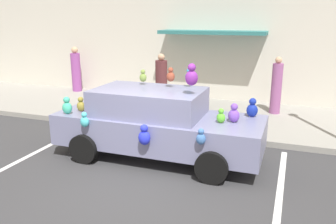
{
  "coord_description": "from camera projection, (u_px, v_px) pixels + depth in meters",
  "views": [
    {
      "loc": [
        2.53,
        -5.25,
        3.05
      ],
      "look_at": [
        -0.17,
        2.13,
        0.9
      ],
      "focal_mm": 37.18,
      "sensor_mm": 36.0,
      "label": 1
    }
  ],
  "objects": [
    {
      "name": "sidewalk",
      "position": [
        205.0,
        115.0,
        10.91
      ],
      "size": [
        24.0,
        4.0,
        0.15
      ],
      "primitive_type": "cube",
      "color": "gray",
      "rests_on": "ground"
    },
    {
      "name": "parking_stripe_rear",
      "position": [
        42.0,
        149.0,
        8.29
      ],
      "size": [
        0.12,
        3.6,
        0.01
      ],
      "primitive_type": "cube",
      "color": "silver",
      "rests_on": "ground"
    },
    {
      "name": "plush_covered_car",
      "position": [
        156.0,
        123.0,
        7.64
      ],
      "size": [
        4.52,
        1.95,
        2.18
      ],
      "color": "gray",
      "rests_on": "ground"
    },
    {
      "name": "ground_plane",
      "position": [
        137.0,
        189.0,
        6.4
      ],
      "size": [
        60.0,
        60.0,
        0.0
      ],
      "primitive_type": "plane",
      "color": "#38383A"
    },
    {
      "name": "parking_stripe_front",
      "position": [
        281.0,
        186.0,
        6.48
      ],
      "size": [
        0.12,
        3.6,
        0.01
      ],
      "primitive_type": "cube",
      "color": "silver",
      "rests_on": "ground"
    },
    {
      "name": "pedestrian_by_lamp",
      "position": [
        276.0,
        87.0,
        10.65
      ],
      "size": [
        0.32,
        0.32,
        1.75
      ],
      "color": "#94528B",
      "rests_on": "sidewalk"
    },
    {
      "name": "storefront_building",
      "position": [
        222.0,
        13.0,
        12.02
      ],
      "size": [
        24.0,
        1.25,
        6.4
      ],
      "color": "beige",
      "rests_on": "ground"
    },
    {
      "name": "teddy_bear_on_sidewalk",
      "position": [
        91.0,
        105.0,
        10.76
      ],
      "size": [
        0.31,
        0.26,
        0.6
      ],
      "color": "#9E723D",
      "rests_on": "sidewalk"
    },
    {
      "name": "pedestrian_walking_past",
      "position": [
        161.0,
        86.0,
        10.58
      ],
      "size": [
        0.36,
        0.36,
        1.85
      ],
      "color": "brown",
      "rests_on": "sidewalk"
    },
    {
      "name": "pedestrian_near_shopfront",
      "position": [
        76.0,
        71.0,
        13.91
      ],
      "size": [
        0.37,
        0.37,
        1.77
      ],
      "color": "#934595",
      "rests_on": "sidewalk"
    }
  ]
}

